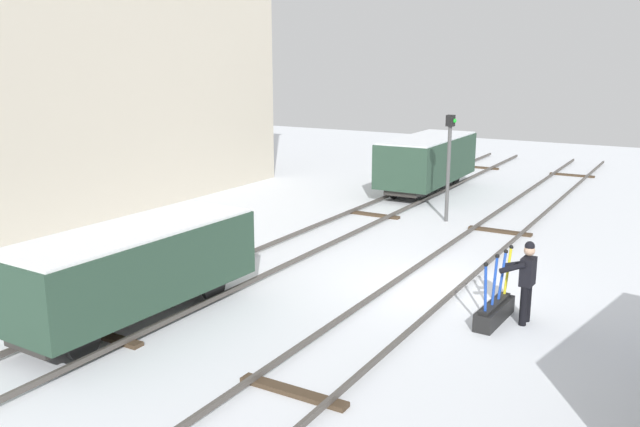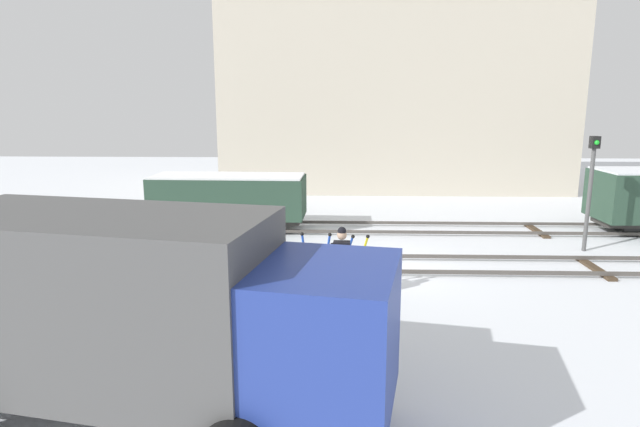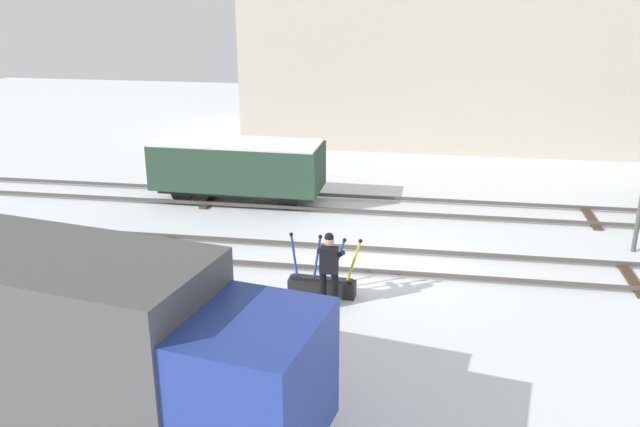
{
  "view_description": "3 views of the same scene",
  "coord_description": "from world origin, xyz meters",
  "px_view_note": "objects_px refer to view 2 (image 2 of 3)",
  "views": [
    {
      "loc": [
        -13.92,
        -5.27,
        5.21
      ],
      "look_at": [
        -0.27,
        2.81,
        1.5
      ],
      "focal_mm": 37.13,
      "sensor_mm": 36.0,
      "label": 1
    },
    {
      "loc": [
        -1.13,
        -14.11,
        4.44
      ],
      "look_at": [
        -1.68,
        2.72,
        0.95
      ],
      "focal_mm": 30.05,
      "sensor_mm": 36.0,
      "label": 2
    },
    {
      "loc": [
        0.87,
        -15.3,
        6.69
      ],
      "look_at": [
        -1.72,
        0.68,
        1.03
      ],
      "focal_mm": 37.27,
      "sensor_mm": 36.0,
      "label": 3
    }
  ],
  "objects_px": {
    "switch_lever_frame": "(332,281)",
    "delivery_truck": "(147,308)",
    "freight_car_mid_siding": "(229,198)",
    "signal_post": "(591,181)",
    "rail_worker": "(342,259)"
  },
  "relations": [
    {
      "from": "switch_lever_frame",
      "to": "delivery_truck",
      "type": "relative_size",
      "value": 0.24
    },
    {
      "from": "switch_lever_frame",
      "to": "freight_car_mid_siding",
      "type": "bearing_deg",
      "value": 123.38
    },
    {
      "from": "signal_post",
      "to": "switch_lever_frame",
      "type": "bearing_deg",
      "value": -153.48
    },
    {
      "from": "switch_lever_frame",
      "to": "delivery_truck",
      "type": "height_order",
      "value": "delivery_truck"
    },
    {
      "from": "delivery_truck",
      "to": "freight_car_mid_siding",
      "type": "height_order",
      "value": "delivery_truck"
    },
    {
      "from": "signal_post",
      "to": "freight_car_mid_siding",
      "type": "xyz_separation_m",
      "value": [
        -11.38,
        2.42,
        -1.0
      ]
    },
    {
      "from": "rail_worker",
      "to": "freight_car_mid_siding",
      "type": "distance_m",
      "value": 7.84
    },
    {
      "from": "switch_lever_frame",
      "to": "signal_post",
      "type": "relative_size",
      "value": 0.48
    },
    {
      "from": "switch_lever_frame",
      "to": "delivery_truck",
      "type": "xyz_separation_m",
      "value": [
        -2.48,
        -5.37,
        1.42
      ]
    },
    {
      "from": "switch_lever_frame",
      "to": "signal_post",
      "type": "xyz_separation_m",
      "value": [
        7.67,
        3.83,
        1.91
      ]
    },
    {
      "from": "freight_car_mid_siding",
      "to": "switch_lever_frame",
      "type": "bearing_deg",
      "value": -57.79
    },
    {
      "from": "rail_worker",
      "to": "freight_car_mid_siding",
      "type": "relative_size",
      "value": 0.32
    },
    {
      "from": "signal_post",
      "to": "rail_worker",
      "type": "bearing_deg",
      "value": -149.68
    },
    {
      "from": "delivery_truck",
      "to": "freight_car_mid_siding",
      "type": "bearing_deg",
      "value": 106.77
    },
    {
      "from": "switch_lever_frame",
      "to": "rail_worker",
      "type": "height_order",
      "value": "rail_worker"
    }
  ]
}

